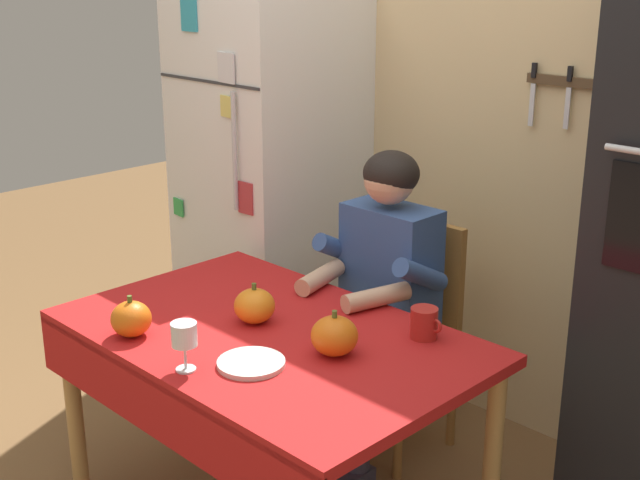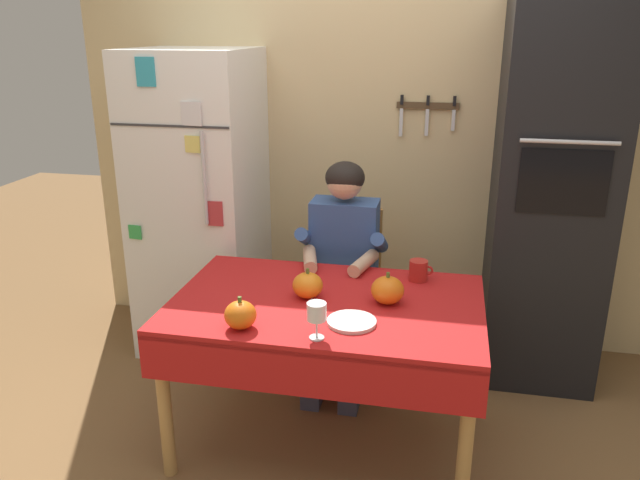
# 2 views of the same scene
# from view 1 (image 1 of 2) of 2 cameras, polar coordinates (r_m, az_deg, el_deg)

# --- Properties ---
(back_wall_assembly) EXTENTS (3.70, 0.13, 2.60)m
(back_wall_assembly) POSITION_cam_1_polar(r_m,az_deg,el_deg) (3.55, 12.33, 8.04)
(back_wall_assembly) COLOR #D1B784
(back_wall_assembly) RESTS_ON ground
(refrigerator) EXTENTS (0.68, 0.71, 1.80)m
(refrigerator) POSITION_cam_1_polar(r_m,az_deg,el_deg) (3.98, -3.36, 3.62)
(refrigerator) COLOR white
(refrigerator) RESTS_ON ground
(dining_table) EXTENTS (1.40, 0.90, 0.74)m
(dining_table) POSITION_cam_1_polar(r_m,az_deg,el_deg) (2.84, -3.76, -7.82)
(dining_table) COLOR tan
(dining_table) RESTS_ON ground
(chair_behind_person) EXTENTS (0.40, 0.40, 0.93)m
(chair_behind_person) POSITION_cam_1_polar(r_m,az_deg,el_deg) (3.45, 5.93, -5.69)
(chair_behind_person) COLOR #9E6B33
(chair_behind_person) RESTS_ON ground
(seated_person) EXTENTS (0.47, 0.55, 1.25)m
(seated_person) POSITION_cam_1_polar(r_m,az_deg,el_deg) (3.22, 3.93, -3.01)
(seated_person) COLOR #38384C
(seated_person) RESTS_ON ground
(coffee_mug) EXTENTS (0.12, 0.09, 0.10)m
(coffee_mug) POSITION_cam_1_polar(r_m,az_deg,el_deg) (2.77, 7.02, -5.56)
(coffee_mug) COLOR #B2231E
(coffee_mug) RESTS_ON dining_table
(wine_glass) EXTENTS (0.08, 0.08, 0.15)m
(wine_glass) POSITION_cam_1_polar(r_m,az_deg,el_deg) (2.55, -9.11, -6.40)
(wine_glass) COLOR white
(wine_glass) RESTS_ON dining_table
(pumpkin_large) EXTENTS (0.13, 0.13, 0.14)m
(pumpkin_large) POSITION_cam_1_polar(r_m,az_deg,el_deg) (2.83, -12.57, -5.19)
(pumpkin_large) COLOR orange
(pumpkin_large) RESTS_ON dining_table
(pumpkin_medium) EXTENTS (0.14, 0.14, 0.14)m
(pumpkin_medium) POSITION_cam_1_polar(r_m,az_deg,el_deg) (2.87, -4.42, -4.43)
(pumpkin_medium) COLOR orange
(pumpkin_medium) RESTS_ON dining_table
(pumpkin_small) EXTENTS (0.15, 0.15, 0.15)m
(pumpkin_small) POSITION_cam_1_polar(r_m,az_deg,el_deg) (2.64, 0.98, -6.45)
(pumpkin_small) COLOR orange
(pumpkin_small) RESTS_ON dining_table
(serving_tray) EXTENTS (0.21, 0.21, 0.02)m
(serving_tray) POSITION_cam_1_polar(r_m,az_deg,el_deg) (2.60, -4.65, -8.25)
(serving_tray) COLOR silver
(serving_tray) RESTS_ON dining_table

